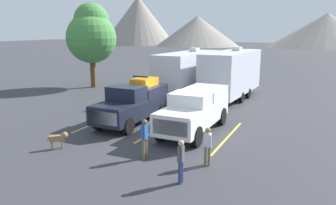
% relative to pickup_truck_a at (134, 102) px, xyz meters
% --- Properties ---
extents(ground_plane, '(240.00, 240.00, 0.00)m').
position_rel_pickup_truck_a_xyz_m(ground_plane, '(1.87, 0.29, -1.18)').
color(ground_plane, '#38383D').
extents(pickup_truck_a, '(2.15, 5.47, 2.56)m').
position_rel_pickup_truck_a_xyz_m(pickup_truck_a, '(0.00, 0.00, 0.00)').
color(pickup_truck_a, black).
rests_on(pickup_truck_a, ground).
extents(pickup_truck_b, '(2.13, 5.82, 2.16)m').
position_rel_pickup_truck_a_xyz_m(pickup_truck_b, '(3.77, -0.16, 0.01)').
color(pickup_truck_b, white).
rests_on(pickup_truck_b, ground).
extents(lot_stripe_a, '(0.12, 5.50, 0.01)m').
position_rel_pickup_truck_a_xyz_m(lot_stripe_a, '(-1.86, -0.40, -1.18)').
color(lot_stripe_a, gold).
rests_on(lot_stripe_a, ground).
extents(lot_stripe_b, '(0.12, 5.50, 0.01)m').
position_rel_pickup_truck_a_xyz_m(lot_stripe_b, '(1.87, -0.40, -1.18)').
color(lot_stripe_b, gold).
rests_on(lot_stripe_b, ground).
extents(lot_stripe_c, '(0.12, 5.50, 0.01)m').
position_rel_pickup_truck_a_xyz_m(lot_stripe_c, '(5.59, -0.40, -1.18)').
color(lot_stripe_c, gold).
rests_on(lot_stripe_c, ground).
extents(camper_trailer_a, '(2.89, 8.73, 3.77)m').
position_rel_pickup_truck_a_xyz_m(camper_trailer_a, '(0.14, 7.98, 0.80)').
color(camper_trailer_a, silver).
rests_on(camper_trailer_a, ground).
extents(camper_trailer_b, '(2.91, 8.92, 3.87)m').
position_rel_pickup_truck_a_xyz_m(camper_trailer_b, '(3.35, 8.71, 0.86)').
color(camper_trailer_b, silver).
rests_on(camper_trailer_b, ground).
extents(person_a, '(0.23, 0.37, 1.67)m').
position_rel_pickup_truck_a_xyz_m(person_a, '(3.22, -4.55, -0.22)').
color(person_a, '#726047').
rests_on(person_a, ground).
extents(person_b, '(0.34, 0.22, 1.53)m').
position_rel_pickup_truck_a_xyz_m(person_b, '(5.76, -4.15, -0.30)').
color(person_b, '#726047').
rests_on(person_b, ground).
extents(person_c, '(0.21, 0.34, 1.56)m').
position_rel_pickup_truck_a_xyz_m(person_c, '(5.43, -6.01, -0.28)').
color(person_c, navy).
rests_on(person_c, ground).
extents(dog, '(0.68, 0.74, 0.74)m').
position_rel_pickup_truck_a_xyz_m(dog, '(-0.78, -5.12, -0.68)').
color(dog, olive).
rests_on(dog, ground).
extents(tree_a, '(4.42, 4.42, 7.52)m').
position_rel_pickup_truck_a_xyz_m(tree_a, '(-9.39, 8.64, 3.61)').
color(tree_a, brown).
rests_on(tree_a, ground).
extents(mountain_ridge, '(126.68, 42.80, 16.16)m').
position_rel_pickup_truck_a_xyz_m(mountain_ridge, '(5.72, 86.99, 4.37)').
color(mountain_ridge, gray).
rests_on(mountain_ridge, ground).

